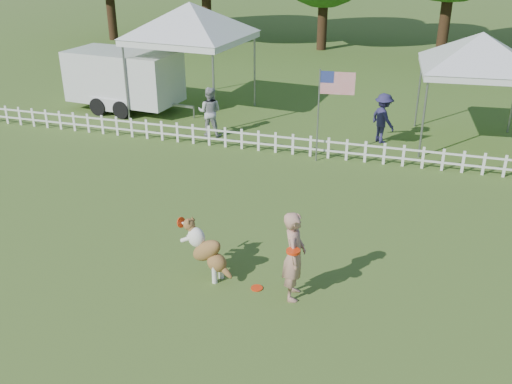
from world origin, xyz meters
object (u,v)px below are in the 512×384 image
at_px(frisbee_on_turf, 257,288).
at_px(canopy_tent_right, 474,91).
at_px(cargo_trailer, 124,80).
at_px(dog, 207,251).
at_px(handler, 294,256).
at_px(spectator_b, 383,118).
at_px(spectator_a, 210,112).
at_px(canopy_tent_left, 192,60).
at_px(flag_pole, 318,116).

bearing_deg(frisbee_on_turf, canopy_tent_right, 67.53).
xyz_separation_m(frisbee_on_turf, cargo_trailer, (-7.57, 9.19, 1.02)).
bearing_deg(canopy_tent_right, dog, -122.79).
height_order(handler, spectator_b, handler).
xyz_separation_m(frisbee_on_turf, spectator_a, (-3.75, 7.42, 0.74)).
height_order(frisbee_on_turf, cargo_trailer, cargo_trailer).
bearing_deg(frisbee_on_turf, handler, -2.53).
xyz_separation_m(canopy_tent_left, canopy_tent_right, (8.87, -0.64, -0.21)).
distance_m(canopy_tent_left, spectator_a, 2.77).
bearing_deg(cargo_trailer, handler, -42.35).
height_order(dog, frisbee_on_turf, dog).
xyz_separation_m(canopy_tent_right, cargo_trailer, (-11.26, 0.27, -0.54)).
bearing_deg(canopy_tent_left, handler, -52.97).
bearing_deg(flag_pole, canopy_tent_right, 27.29).
relative_size(dog, cargo_trailer, 0.23).
relative_size(dog, canopy_tent_right, 0.34).
distance_m(cargo_trailer, spectator_b, 8.90).
bearing_deg(cargo_trailer, dog, -48.00).
bearing_deg(dog, canopy_tent_right, 79.39).
xyz_separation_m(dog, canopy_tent_right, (4.64, 8.81, 1.04)).
relative_size(canopy_tent_left, canopy_tent_right, 1.13).
relative_size(cargo_trailer, spectator_a, 3.12).
bearing_deg(cargo_trailer, flag_pole, -15.50).
height_order(canopy_tent_left, spectator_a, canopy_tent_left).
relative_size(canopy_tent_right, spectator_a, 2.09).
height_order(dog, cargo_trailer, cargo_trailer).
height_order(handler, frisbee_on_turf, handler).
xyz_separation_m(cargo_trailer, spectator_b, (8.86, -0.83, -0.30)).
xyz_separation_m(frisbee_on_turf, spectator_b, (1.29, 8.37, 0.72)).
relative_size(handler, dog, 1.50).
distance_m(cargo_trailer, flag_pole, 7.87).
height_order(handler, flag_pole, flag_pole).
distance_m(handler, cargo_trailer, 12.36).
bearing_deg(dog, spectator_a, 128.16).
bearing_deg(flag_pole, spectator_a, 156.37).
distance_m(handler, canopy_tent_right, 9.48).
xyz_separation_m(handler, dog, (-1.61, 0.14, -0.26)).
relative_size(dog, canopy_tent_left, 0.30).
height_order(canopy_tent_right, spectator_a, canopy_tent_right).
relative_size(frisbee_on_turf, flag_pole, 0.08).
height_order(canopy_tent_right, cargo_trailer, canopy_tent_right).
distance_m(handler, dog, 1.64).
bearing_deg(canopy_tent_left, flag_pole, -27.59).
bearing_deg(spectator_b, dog, 123.43).
relative_size(canopy_tent_left, spectator_a, 2.37).
relative_size(frisbee_on_turf, canopy_tent_left, 0.06).
relative_size(canopy_tent_right, flag_pole, 1.25).
distance_m(cargo_trailer, spectator_a, 4.22).
relative_size(handler, canopy_tent_left, 0.45).
xyz_separation_m(handler, spectator_a, (-4.41, 7.45, -0.05)).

